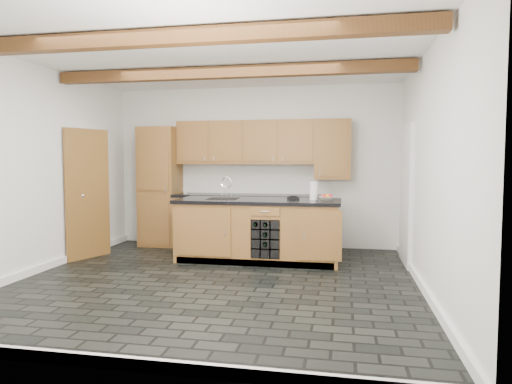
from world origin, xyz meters
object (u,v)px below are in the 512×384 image
island (259,230)px  paper_towel (314,191)px  kitchen_scale (293,198)px  fruit_bowl (327,198)px

island → paper_towel: paper_towel is taller
island → kitchen_scale: size_ratio=13.83×
fruit_bowl → paper_towel: paper_towel is taller
island → paper_towel: (0.82, 0.08, 0.60)m
island → fruit_bowl: size_ratio=10.39×
paper_towel → fruit_bowl: bearing=-15.4°
kitchen_scale → fruit_bowl: bearing=-6.8°
kitchen_scale → paper_towel: bearing=-2.4°
fruit_bowl → paper_towel: bearing=164.6°
kitchen_scale → paper_towel: (0.31, -0.02, 0.11)m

